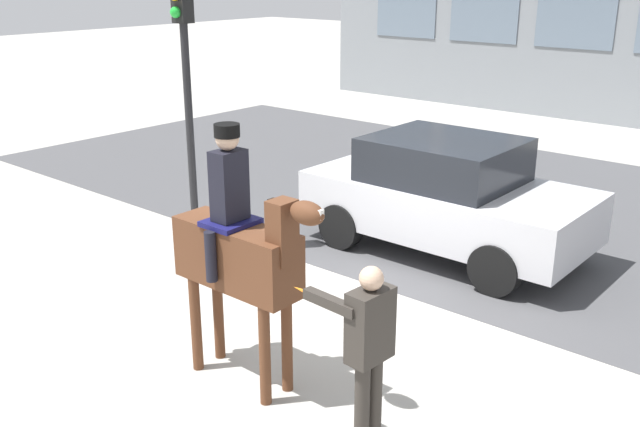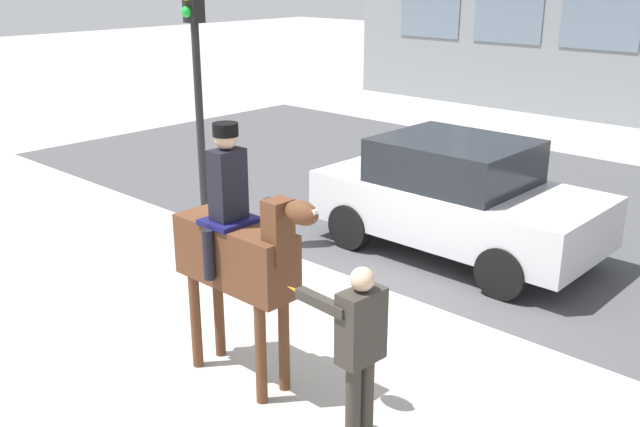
% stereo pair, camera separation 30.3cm
% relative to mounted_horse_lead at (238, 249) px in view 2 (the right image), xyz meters
% --- Properties ---
extents(ground_plane, '(80.00, 80.00, 0.00)m').
position_rel_mounted_horse_lead_xyz_m(ground_plane, '(-0.10, 2.18, -1.41)').
color(ground_plane, '#9E9B93').
extents(road_surface, '(21.34, 8.50, 0.01)m').
position_rel_mounted_horse_lead_xyz_m(road_surface, '(-0.10, 6.93, -1.41)').
color(road_surface, '#444447').
rests_on(road_surface, ground_plane).
extents(mounted_horse_lead, '(1.84, 0.65, 2.63)m').
position_rel_mounted_horse_lead_xyz_m(mounted_horse_lead, '(0.00, 0.00, 0.00)').
color(mounted_horse_lead, '#59331E').
rests_on(mounted_horse_lead, ground_plane).
extents(pedestrian_bystander, '(0.85, 0.43, 1.74)m').
position_rel_mounted_horse_lead_xyz_m(pedestrian_bystander, '(1.62, -0.13, -0.39)').
color(pedestrian_bystander, '#332D28').
rests_on(pedestrian_bystander, ground_plane).
extents(street_car_near_lane, '(4.05, 2.04, 1.68)m').
position_rel_mounted_horse_lead_xyz_m(street_car_near_lane, '(-0.30, 4.38, -0.56)').
color(street_car_near_lane, '#B7B7BC').
rests_on(street_car_near_lane, ground_plane).
extents(traffic_light, '(0.24, 0.29, 4.00)m').
position_rel_mounted_horse_lead_xyz_m(traffic_light, '(-3.03, 1.95, 1.27)').
color(traffic_light, black).
rests_on(traffic_light, ground_plane).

